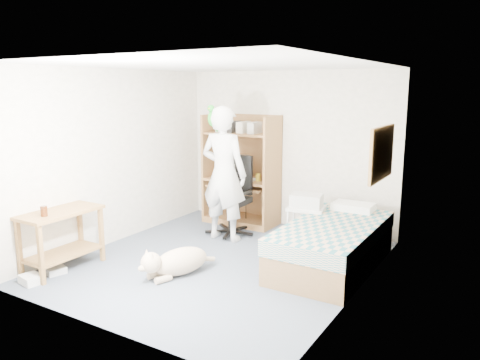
% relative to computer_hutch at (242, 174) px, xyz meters
% --- Properties ---
extents(floor, '(4.00, 4.00, 0.00)m').
position_rel_computer_hutch_xyz_m(floor, '(0.70, -1.74, -0.82)').
color(floor, '#454D5E').
rests_on(floor, ground).
extents(wall_back, '(3.60, 0.02, 2.50)m').
position_rel_computer_hutch_xyz_m(wall_back, '(0.70, 0.26, 0.43)').
color(wall_back, beige).
rests_on(wall_back, floor).
extents(wall_right, '(0.02, 4.00, 2.50)m').
position_rel_computer_hutch_xyz_m(wall_right, '(2.50, -1.74, 0.43)').
color(wall_right, beige).
rests_on(wall_right, floor).
extents(wall_left, '(0.02, 4.00, 2.50)m').
position_rel_computer_hutch_xyz_m(wall_left, '(-1.10, -1.74, 0.43)').
color(wall_left, beige).
rests_on(wall_left, floor).
extents(ceiling, '(3.60, 4.00, 0.02)m').
position_rel_computer_hutch_xyz_m(ceiling, '(0.70, -1.74, 1.68)').
color(ceiling, white).
rests_on(ceiling, wall_back).
extents(computer_hutch, '(1.20, 0.63, 1.80)m').
position_rel_computer_hutch_xyz_m(computer_hutch, '(0.00, 0.00, 0.00)').
color(computer_hutch, brown).
rests_on(computer_hutch, floor).
extents(bed, '(1.02, 2.02, 0.66)m').
position_rel_computer_hutch_xyz_m(bed, '(2.00, -1.12, -0.53)').
color(bed, brown).
rests_on(bed, floor).
extents(side_desk, '(0.50, 1.00, 0.75)m').
position_rel_computer_hutch_xyz_m(side_desk, '(-0.85, -2.94, -0.33)').
color(side_desk, brown).
rests_on(side_desk, floor).
extents(corkboard, '(0.04, 0.94, 0.66)m').
position_rel_computer_hutch_xyz_m(corkboard, '(2.47, -0.84, 0.63)').
color(corkboard, olive).
rests_on(corkboard, wall_right).
extents(office_chair, '(0.67, 0.67, 1.19)m').
position_rel_computer_hutch_xyz_m(office_chair, '(0.17, -0.59, -0.39)').
color(office_chair, black).
rests_on(office_chair, floor).
extents(person, '(0.73, 0.49, 1.98)m').
position_rel_computer_hutch_xyz_m(person, '(0.22, -0.90, 0.17)').
color(person, silver).
rests_on(person, floor).
extents(parrot, '(0.15, 0.25, 0.40)m').
position_rel_computer_hutch_xyz_m(parrot, '(0.02, -0.89, 0.99)').
color(parrot, '#178112').
rests_on(parrot, person).
extents(dog, '(0.56, 1.03, 0.40)m').
position_rel_computer_hutch_xyz_m(dog, '(0.49, -2.37, -0.65)').
color(dog, '#CFAE8B').
rests_on(dog, floor).
extents(printer_cart, '(0.56, 0.48, 0.60)m').
position_rel_computer_hutch_xyz_m(printer_cart, '(1.43, -0.65, -0.42)').
color(printer_cart, silver).
rests_on(printer_cart, floor).
extents(printer, '(0.47, 0.39, 0.18)m').
position_rel_computer_hutch_xyz_m(printer, '(1.43, -0.65, -0.13)').
color(printer, '#B2B3AE').
rests_on(printer, printer_cart).
extents(crt_monitor, '(0.40, 0.42, 0.35)m').
position_rel_computer_hutch_xyz_m(crt_monitor, '(-0.16, 0.01, 0.12)').
color(crt_monitor, beige).
rests_on(crt_monitor, computer_hutch).
extents(keyboard, '(0.46, 0.21, 0.03)m').
position_rel_computer_hutch_xyz_m(keyboard, '(0.02, -0.16, -0.15)').
color(keyboard, beige).
rests_on(keyboard, computer_hutch).
extents(pencil_cup, '(0.08, 0.08, 0.12)m').
position_rel_computer_hutch_xyz_m(pencil_cup, '(0.34, -0.09, -0.00)').
color(pencil_cup, yellow).
rests_on(pencil_cup, computer_hutch).
extents(drink_glass, '(0.08, 0.08, 0.12)m').
position_rel_computer_hutch_xyz_m(drink_glass, '(-0.80, -3.19, -0.01)').
color(drink_glass, '#421D0A').
rests_on(drink_glass, side_desk).
extents(floor_box_a, '(0.28, 0.24, 0.10)m').
position_rel_computer_hutch_xyz_m(floor_box_a, '(-0.80, -3.44, -0.77)').
color(floor_box_a, silver).
rests_on(floor_box_a, floor).
extents(floor_box_b, '(0.23, 0.26, 0.08)m').
position_rel_computer_hutch_xyz_m(floor_box_b, '(-0.80, -3.10, -0.78)').
color(floor_box_b, beige).
rests_on(floor_box_b, floor).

